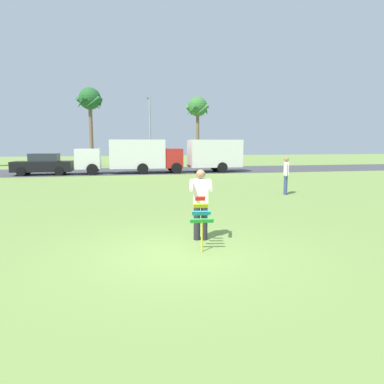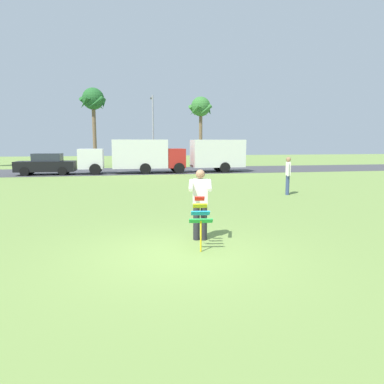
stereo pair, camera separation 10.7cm
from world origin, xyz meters
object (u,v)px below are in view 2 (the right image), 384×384
object	(u,v)px
parked_car_black	(46,164)
palm_tree_centre_far	(201,109)
parked_truck_red_cab	(208,155)
streetlight_pole	(153,126)
person_kite_flyer	(200,202)
parked_truck_white_box	(129,155)
palm_tree_right_near	(93,102)
person_walker_near	(288,174)
kite_held	(200,215)

from	to	relation	value
parked_car_black	palm_tree_centre_far	distance (m)	18.16
parked_truck_red_cab	streetlight_pole	world-z (taller)	streetlight_pole
streetlight_pole	palm_tree_centre_far	bearing A→B (deg)	24.56
person_kite_flyer	streetlight_pole	xyz separation A→B (m)	(1.38, 27.41, 3.05)
parked_car_black	parked_truck_white_box	xyz separation A→B (m)	(6.11, 0.00, 0.64)
person_kite_flyer	streetlight_pole	size ratio (longest dim) A/B	0.25
parked_truck_white_box	palm_tree_right_near	distance (m)	10.15
person_walker_near	streetlight_pole	bearing A→B (deg)	101.62
palm_tree_centre_far	parked_car_black	bearing A→B (deg)	-144.29
palm_tree_right_near	streetlight_pole	bearing A→B (deg)	-6.67
parked_car_black	palm_tree_centre_far	world-z (taller)	palm_tree_centre_far
kite_held	palm_tree_centre_far	world-z (taller)	palm_tree_centre_far
parked_truck_red_cab	streetlight_pole	bearing A→B (deg)	115.84
person_kite_flyer	kite_held	bearing A→B (deg)	-102.36
person_kite_flyer	parked_truck_red_cab	size ratio (longest dim) A/B	0.26
parked_car_black	palm_tree_centre_far	bearing A→B (deg)	35.71
person_kite_flyer	palm_tree_right_near	world-z (taller)	palm_tree_right_near
parked_truck_white_box	person_kite_flyer	bearing A→B (deg)	-86.57
person_kite_flyer	parked_truck_white_box	distance (m)	19.79
parked_truck_red_cab	palm_tree_right_near	distance (m)	13.47
palm_tree_right_near	palm_tree_centre_far	distance (m)	11.27
palm_tree_right_near	streetlight_pole	world-z (taller)	palm_tree_right_near
person_kite_flyer	palm_tree_right_near	xyz separation A→B (m)	(-4.30, 28.08, 5.36)
palm_tree_right_near	palm_tree_centre_far	world-z (taller)	palm_tree_right_near
palm_tree_centre_far	kite_held	bearing A→B (deg)	-102.84
person_kite_flyer	palm_tree_right_near	size ratio (longest dim) A/B	0.23
streetlight_pole	person_kite_flyer	bearing A→B (deg)	-92.89
parked_truck_white_box	palm_tree_centre_far	size ratio (longest dim) A/B	0.92
parked_truck_white_box	parked_truck_red_cab	distance (m)	6.28
parked_truck_red_cab	parked_car_black	bearing A→B (deg)	-180.00
parked_truck_red_cab	palm_tree_centre_far	distance (m)	11.27
person_walker_near	palm_tree_right_near	bearing A→B (deg)	114.93
parked_truck_white_box	palm_tree_right_near	bearing A→B (deg)	110.49
kite_held	person_walker_near	world-z (taller)	person_walker_near
parked_truck_red_cab	palm_tree_right_near	size ratio (longest dim) A/B	0.88
parked_truck_red_cab	palm_tree_centre_far	bearing A→B (deg)	80.33
parked_truck_white_box	parked_car_black	bearing A→B (deg)	-179.98
person_kite_flyer	person_walker_near	distance (m)	8.76
parked_car_black	palm_tree_right_near	size ratio (longest dim) A/B	0.55
parked_truck_white_box	parked_truck_red_cab	size ratio (longest dim) A/B	1.00
parked_truck_white_box	parked_truck_red_cab	world-z (taller)	same
person_kite_flyer	parked_truck_red_cab	distance (m)	20.40
palm_tree_centre_far	streetlight_pole	bearing A→B (deg)	-155.44
parked_car_black	palm_tree_right_near	bearing A→B (deg)	70.19
parked_truck_white_box	person_walker_near	bearing A→B (deg)	-62.39
parked_car_black	streetlight_pole	xyz separation A→B (m)	(8.68, 7.66, 3.22)
palm_tree_centre_far	streetlight_pole	size ratio (longest dim) A/B	1.05
parked_truck_red_cab	person_walker_near	world-z (taller)	parked_truck_red_cab
parked_car_black	palm_tree_right_near	distance (m)	10.44
parked_truck_red_cab	streetlight_pole	distance (m)	8.90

